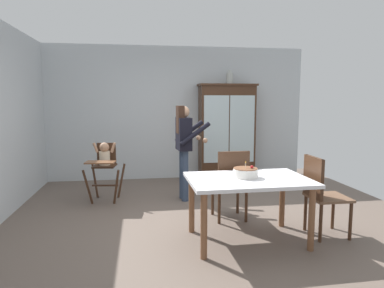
# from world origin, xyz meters

# --- Properties ---
(ground_plane) EXTENTS (6.24, 6.24, 0.00)m
(ground_plane) POSITION_xyz_m (0.00, 0.00, 0.00)
(ground_plane) COLOR #66564C
(wall_back) EXTENTS (5.32, 0.06, 2.70)m
(wall_back) POSITION_xyz_m (0.00, 2.63, 1.35)
(wall_back) COLOR silver
(wall_back) RESTS_ON ground_plane
(china_cabinet) EXTENTS (1.17, 0.48, 1.94)m
(china_cabinet) POSITION_xyz_m (0.99, 2.37, 0.98)
(china_cabinet) COLOR #422819
(china_cabinet) RESTS_ON ground_plane
(ceramic_vase) EXTENTS (0.13, 0.13, 0.27)m
(ceramic_vase) POSITION_xyz_m (1.04, 2.37, 2.06)
(ceramic_vase) COLOR #B2B7B2
(ceramic_vase) RESTS_ON china_cabinet
(high_chair_with_toddler) EXTENTS (0.64, 0.74, 0.95)m
(high_chair_with_toddler) POSITION_xyz_m (-1.34, 1.11, 0.65)
(high_chair_with_toddler) COLOR #422819
(high_chair_with_toddler) RESTS_ON ground_plane
(adult_person) EXTENTS (0.53, 0.52, 1.53)m
(adult_person) POSITION_xyz_m (-0.07, 0.98, 0.97)
(adult_person) COLOR #33425B
(adult_person) RESTS_ON ground_plane
(dining_table) EXTENTS (1.37, 0.95, 0.74)m
(dining_table) POSITION_xyz_m (0.44, -0.79, 0.64)
(dining_table) COLOR silver
(dining_table) RESTS_ON ground_plane
(birthday_cake) EXTENTS (0.28, 0.28, 0.19)m
(birthday_cake) POSITION_xyz_m (0.41, -0.75, 0.79)
(birthday_cake) COLOR white
(birthday_cake) RESTS_ON dining_table
(dining_chair_far_side) EXTENTS (0.45, 0.45, 0.96)m
(dining_chair_far_side) POSITION_xyz_m (0.42, -0.11, 0.56)
(dining_chair_far_side) COLOR #422819
(dining_chair_far_side) RESTS_ON ground_plane
(dining_chair_right_end) EXTENTS (0.44, 0.44, 0.96)m
(dining_chair_right_end) POSITION_xyz_m (1.33, -0.78, 0.56)
(dining_chair_right_end) COLOR #422819
(dining_chair_right_end) RESTS_ON ground_plane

